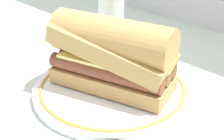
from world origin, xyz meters
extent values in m
plane|color=silver|center=(0.00, 0.00, 0.00)|extent=(1.50, 1.50, 0.00)
cylinder|color=white|center=(-0.02, 0.01, 0.01)|extent=(0.27, 0.27, 0.01)
torus|color=#B29333|center=(-0.02, 0.01, 0.01)|extent=(0.25, 0.25, 0.01)
cube|color=tan|center=(-0.02, 0.01, 0.03)|extent=(0.22, 0.13, 0.03)
cylinder|color=brown|center=(-0.01, -0.02, 0.05)|extent=(0.20, 0.08, 0.03)
cylinder|color=brown|center=(-0.02, 0.01, 0.05)|extent=(0.20, 0.08, 0.03)
cylinder|color=brown|center=(-0.03, 0.03, 0.05)|extent=(0.20, 0.08, 0.03)
cube|color=#EAD67A|center=(-0.02, 0.01, 0.07)|extent=(0.18, 0.12, 0.01)
cube|color=tan|center=(-0.02, 0.01, 0.09)|extent=(0.22, 0.14, 0.07)
cylinder|color=tan|center=(-0.02, 0.01, 0.10)|extent=(0.22, 0.12, 0.07)
cylinder|color=silver|center=(-0.17, 0.17, 0.06)|extent=(0.06, 0.06, 0.11)
cylinder|color=gold|center=(-0.17, 0.17, 0.03)|extent=(0.05, 0.05, 0.06)
camera|label=1|loc=(0.32, -0.36, 0.32)|focal=54.63mm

